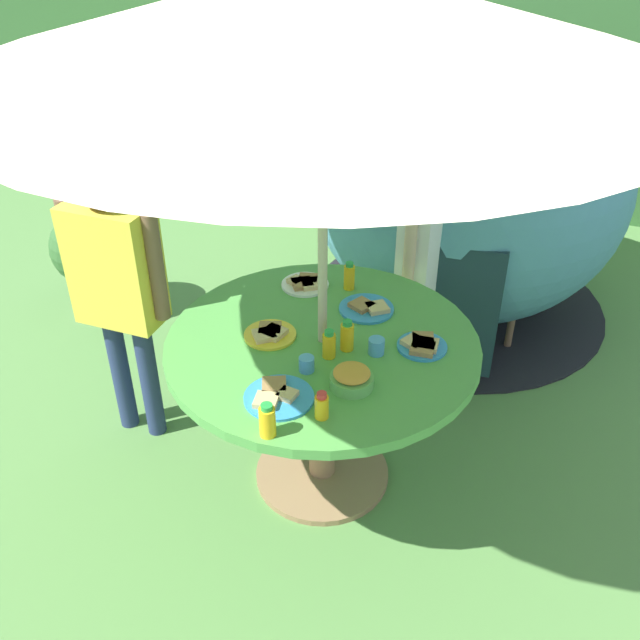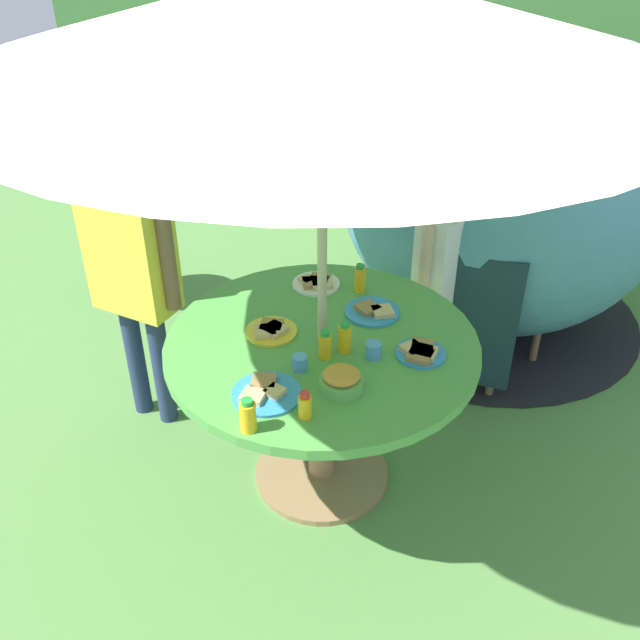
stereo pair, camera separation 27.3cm
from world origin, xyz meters
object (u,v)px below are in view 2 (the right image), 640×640
object	(u,v)px
plate_center_front	(316,283)
plate_center_back	(373,311)
patio_umbrella	(323,14)
plate_near_right	(265,392)
juice_bottle_mid_left	(248,416)
plate_front_edge	(420,352)
dome_tent	(501,191)
juice_bottle_mid_right	(305,406)
child_in_yellow_shirt	(131,254)
cup_near	(300,363)
wooden_chair	(502,275)
juice_bottle_far_right	(325,345)
snack_bowl	(341,380)
child_in_white_shirt	(445,257)
potted_plant	(126,246)
plate_back_edge	(271,330)
juice_bottle_far_left	(345,338)
garden_table	(322,370)
cup_far	(373,350)
juice_bottle_near_left	(360,279)

from	to	relation	value
plate_center_front	plate_center_back	xyz separation A→B (m)	(0.32, -0.09, -0.00)
patio_umbrella	plate_near_right	distance (m)	1.25
juice_bottle_mid_left	patio_umbrella	bearing A→B (deg)	91.87
plate_front_edge	dome_tent	bearing A→B (deg)	94.35
juice_bottle_mid_right	child_in_yellow_shirt	bearing A→B (deg)	158.41
juice_bottle_mid_right	cup_near	xyz separation A→B (m)	(-0.14, 0.22, -0.02)
wooden_chair	plate_near_right	xyz separation A→B (m)	(-0.44, -1.63, 0.24)
child_in_yellow_shirt	juice_bottle_far_right	distance (m)	1.00
snack_bowl	plate_center_front	xyz separation A→B (m)	(-0.41, 0.60, -0.02)
child_in_white_shirt	plate_center_front	world-z (taller)	child_in_white_shirt
child_in_yellow_shirt	juice_bottle_mid_right	distance (m)	1.17
potted_plant	juice_bottle_mid_right	world-z (taller)	juice_bottle_mid_right
cup_near	plate_center_back	bearing A→B (deg)	79.53
plate_back_edge	juice_bottle_far_left	bearing A→B (deg)	4.87
plate_center_front	juice_bottle_mid_left	size ratio (longest dim) A/B	1.66
snack_bowl	juice_bottle_mid_left	size ratio (longest dim) A/B	1.25
potted_plant	plate_center_front	xyz separation A→B (m)	(1.52, -0.44, 0.38)
garden_table	cup_far	bearing A→B (deg)	-2.65
cup_near	juice_bottle_far_left	bearing A→B (deg)	62.38
child_in_yellow_shirt	plate_center_back	xyz separation A→B (m)	(1.03, 0.27, -0.15)
plate_center_front	snack_bowl	bearing A→B (deg)	-55.53
garden_table	juice_bottle_mid_left	xyz separation A→B (m)	(0.02, -0.57, 0.21)
juice_bottle_near_left	juice_bottle_far_left	bearing A→B (deg)	-72.67
dome_tent	plate_center_back	bearing A→B (deg)	-103.10
dome_tent	juice_bottle_far_right	xyz separation A→B (m)	(-0.20, -1.75, 0.00)
potted_plant	juice_bottle_near_left	world-z (taller)	juice_bottle_near_left
plate_center_back	cup_far	distance (m)	0.31
plate_center_back	juice_bottle_mid_left	distance (m)	0.85
child_in_yellow_shirt	plate_back_edge	distance (m)	0.74
snack_bowl	plate_back_edge	size ratio (longest dim) A/B	0.76
wooden_chair	plate_center_front	xyz separation A→B (m)	(-0.63, -0.88, 0.24)
juice_bottle_near_left	juice_bottle_mid_right	xyz separation A→B (m)	(0.18, -0.84, -0.01)
dome_tent	juice_bottle_far_right	bearing A→B (deg)	-103.06
child_in_white_shirt	juice_bottle_mid_right	distance (m)	1.30
patio_umbrella	juice_bottle_far_right	world-z (taller)	patio_umbrella
potted_plant	child_in_yellow_shirt	bearing A→B (deg)	-45.05
snack_bowl	cup_near	size ratio (longest dim) A/B	2.68
patio_umbrella	plate_center_front	size ratio (longest dim) A/B	10.96
plate_back_edge	cup_far	distance (m)	0.43
garden_table	child_in_yellow_shirt	distance (m)	0.98
juice_bottle_mid_left	juice_bottle_mid_right	xyz separation A→B (m)	(0.14, 0.14, -0.01)
plate_center_back	cup_near	xyz separation A→B (m)	(-0.09, -0.47, 0.02)
child_in_yellow_shirt	juice_bottle_mid_right	bearing A→B (deg)	-21.48
child_in_white_shirt	snack_bowl	xyz separation A→B (m)	(-0.01, -1.11, 0.03)
plate_front_edge	plate_near_right	bearing A→B (deg)	-130.43
garden_table	plate_back_edge	world-z (taller)	plate_back_edge
wooden_chair	juice_bottle_mid_right	world-z (taller)	wooden_chair
juice_bottle_far_right	juice_bottle_mid_right	size ratio (longest dim) A/B	1.13
cup_near	juice_bottle_far_right	bearing A→B (deg)	66.85
patio_umbrella	plate_center_back	xyz separation A→B (m)	(0.10, 0.27, -1.18)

